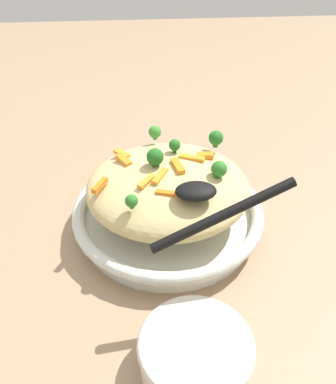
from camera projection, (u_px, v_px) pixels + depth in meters
The scene contains 20 objects.
ground_plane at pixel (168, 224), 0.65m from camera, with size 2.40×2.40×0.00m, color #9E7F60.
serving_bowl at pixel (168, 214), 0.64m from camera, with size 0.30×0.30×0.04m.
pasta_mound at pixel (168, 187), 0.61m from camera, with size 0.25×0.23×0.07m, color #D1BA7A.
carrot_piece_0 at pixel (122, 154), 0.62m from camera, with size 0.03×0.01×0.01m, color orange.
carrot_piece_1 at pixel (100, 185), 0.56m from camera, with size 0.03×0.01×0.01m, color orange.
carrot_piece_2 at pixel (177, 164), 0.59m from camera, with size 0.04×0.01×0.01m, color orange.
carrot_piece_3 at pixel (192, 158), 0.61m from camera, with size 0.04×0.01×0.01m, color orange.
carrot_piece_4 at pixel (124, 160), 0.61m from camera, with size 0.03×0.01×0.01m, color orange.
carrot_piece_5 at pixel (160, 176), 0.57m from camera, with size 0.04×0.01×0.01m, color orange.
carrot_piece_6 at pixel (170, 194), 0.54m from camera, with size 0.04×0.01×0.01m, color orange.
carrot_piece_7 at pixel (147, 181), 0.56m from camera, with size 0.03×0.01×0.01m, color orange.
carrot_piece_8 at pixel (205, 156), 0.61m from camera, with size 0.03×0.01×0.01m, color orange.
broccoli_floret_0 at pixel (216, 138), 0.63m from camera, with size 0.02×0.02×0.03m.
broccoli_floret_1 at pixel (131, 201), 0.52m from camera, with size 0.02×0.02×0.02m.
broccoli_floret_2 at pixel (155, 157), 0.58m from camera, with size 0.03×0.03×0.03m.
broccoli_floret_3 at pixel (219, 169), 0.57m from camera, with size 0.02×0.02×0.03m.
broccoli_floret_4 at pixel (175, 145), 0.61m from camera, with size 0.02×0.02×0.02m.
broccoli_floret_5 at pixel (155, 132), 0.66m from camera, with size 0.02×0.02×0.02m.
serving_spoon at pixel (205, 200), 0.50m from camera, with size 0.17×0.13×0.07m.
companion_bowl at pixel (195, 353), 0.45m from camera, with size 0.13×0.13×0.05m.
Camera 1 is at (-0.04, -0.48, 0.45)m, focal length 37.37 mm.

